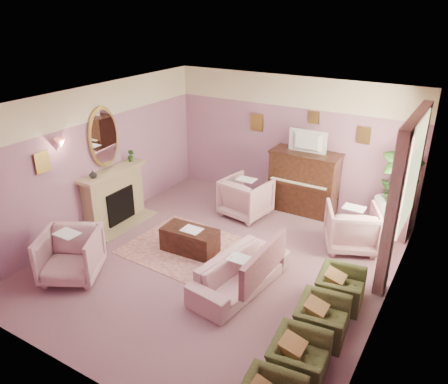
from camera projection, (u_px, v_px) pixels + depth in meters
The scene contains 47 objects.
floor at pixel (218, 261), 7.66m from camera, with size 5.50×6.00×0.01m, color #865B68.
ceiling at pixel (217, 103), 6.53m from camera, with size 5.50×6.00×0.01m, color silver.
wall_back at pixel (290, 141), 9.45m from camera, with size 5.50×0.02×2.80m, color slate.
wall_front at pixel (72, 282), 4.75m from camera, with size 5.50×0.02×2.80m, color slate.
wall_left at pixel (96, 159), 8.39m from camera, with size 0.02×6.00×2.80m, color slate.
wall_right at pixel (393, 230), 5.80m from camera, with size 0.02×6.00×2.80m, color slate.
picture_rail_band at pixel (293, 91), 9.01m from camera, with size 5.50×0.01×0.65m, color beige.
stripe_panel at pixel (406, 214), 6.96m from camera, with size 0.01×3.00×2.15m, color #9FB492.
fireplace_surround at pixel (114, 197), 8.82m from camera, with size 0.30×1.40×1.10m, color tan.
fireplace_inset at pixel (118, 205), 8.83m from camera, with size 0.18×0.72×0.68m, color black.
fire_ember at pixel (121, 214), 8.88m from camera, with size 0.06×0.54×0.10m, color #FF4521.
mantel_shelf at pixel (112, 171), 8.57m from camera, with size 0.40×1.55×0.07m, color tan.
hearth at pixel (124, 223), 8.94m from camera, with size 0.55×1.50×0.02m, color tan.
mirror_frame at pixel (103, 137), 8.36m from camera, with size 0.04×0.72×1.20m, color #AF9443.
mirror_glass at pixel (104, 137), 8.35m from camera, with size 0.01×0.60×1.06m, color white.
sconce_shade at pixel (60, 143), 7.43m from camera, with size 0.20×0.20×0.16m, color #DF6F5C.
piano at pixel (304, 183), 9.27m from camera, with size 1.40×0.60×1.30m, color black.
piano_keyshelf at pixel (298, 185), 8.96m from camera, with size 1.30×0.12×0.06m, color black.
piano_keys at pixel (298, 183), 8.95m from camera, with size 1.20×0.08×0.02m, color beige.
piano_top at pixel (306, 153), 9.00m from camera, with size 1.45×0.65×0.04m, color black.
television at pixel (306, 140), 8.84m from camera, with size 0.80×0.12×0.48m, color black.
print_back_left at pixel (257, 122), 9.67m from camera, with size 0.30×0.03×0.38m, color #AF9443.
print_back_right at pixel (364, 135), 8.54m from camera, with size 0.26×0.03×0.34m, color #AF9443.
print_back_mid at pixel (314, 117), 8.94m from camera, with size 0.22×0.03×0.26m, color #AF9443.
print_left_wall at pixel (42, 162), 7.30m from camera, with size 0.03×0.28×0.36m, color #AF9443.
window_blind at pixel (413, 173), 6.92m from camera, with size 0.03×1.40×1.80m, color beige.
curtain_left at pixel (392, 216), 6.40m from camera, with size 0.16×0.34×2.60m, color #915560.
curtain_right at pixel (413, 177), 7.84m from camera, with size 0.16×0.34×2.60m, color #915560.
pelmet at pixel (417, 119), 6.61m from camera, with size 0.16×2.20×0.16m, color #915560.
mantel_plant at pixel (131, 155), 8.93m from camera, with size 0.16×0.16×0.28m, color #2B5A21.
mantel_vase at pixel (93, 174), 8.13m from camera, with size 0.16×0.16×0.16m, color beige.
area_rug at pixel (196, 251), 7.97m from camera, with size 2.50×1.80×0.01m, color #B0746C.
coffee_table at pixel (190, 240), 7.90m from camera, with size 1.00×0.50×0.45m, color black.
table_paper at pixel (192, 230), 7.78m from camera, with size 0.35×0.28×0.01m, color white.
sofa at pixel (240, 267), 6.83m from camera, with size 0.62×1.86×0.75m, color #D09DA3.
sofa_throw at pixel (264, 262), 6.55m from camera, with size 0.09×1.41×0.52m, color #915560.
floral_armchair_left at pixel (246, 195), 9.14m from camera, with size 0.88×0.88×0.92m, color #D09DA3.
floral_armchair_right at pixel (352, 226), 7.91m from camera, with size 0.88×0.88×0.92m, color #D09DA3.
floral_armchair_front at pixel (70, 253), 7.06m from camera, with size 0.88×0.88×0.92m, color #D09DA3.
olive_chair_b at pixel (299, 353), 5.24m from camera, with size 0.53×0.76×0.65m, color #495128.
olive_chair_c at pixel (322, 314), 5.88m from camera, with size 0.53×0.76×0.65m, color #495128.
olive_chair_d at pixel (341, 283), 6.53m from camera, with size 0.53×0.76×0.65m, color #495128.
side_table at pixel (386, 215), 8.54m from camera, with size 0.52×0.52×0.70m, color white.
side_plant_big at pixel (390, 191), 8.33m from camera, with size 0.30×0.30×0.34m, color #2B5A21.
side_plant_small at pixel (395, 195), 8.21m from camera, with size 0.16×0.16×0.28m, color #2B5A21.
palm_pot at pixel (391, 226), 8.51m from camera, with size 0.34×0.34×0.34m, color #A5683E.
palm_plant at pixel (399, 184), 8.15m from camera, with size 0.76×0.76×1.44m, color #2B5A21.
Camera 1 is at (3.45, -5.53, 4.22)m, focal length 35.00 mm.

